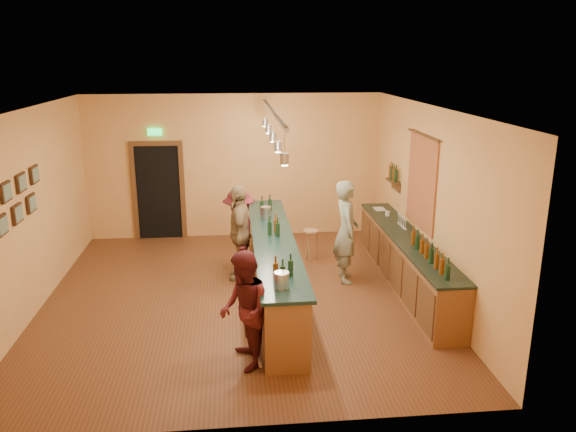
{
  "coord_description": "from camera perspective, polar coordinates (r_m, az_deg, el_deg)",
  "views": [
    {
      "loc": [
        -0.05,
        -8.89,
        3.99
      ],
      "look_at": [
        0.86,
        0.2,
        1.37
      ],
      "focal_mm": 35.0,
      "sensor_mm": 36.0,
      "label": 1
    }
  ],
  "objects": [
    {
      "name": "back_counter",
      "position": [
        10.18,
        11.92,
        -4.48
      ],
      "size": [
        0.6,
        4.55,
        1.27
      ],
      "color": "brown",
      "rests_on": "floor"
    },
    {
      "name": "wall_right",
      "position": [
        9.78,
        14.17,
        1.37
      ],
      "size": [
        0.02,
        7.0,
        3.2
      ],
      "primitive_type": "cube",
      "color": "#E49755",
      "rests_on": "floor"
    },
    {
      "name": "bottle_shelf",
      "position": [
        11.5,
        10.68,
        4.07
      ],
      "size": [
        0.17,
        0.55,
        0.54
      ],
      "color": "#543B19",
      "rests_on": "wall_right"
    },
    {
      "name": "bar_stool",
      "position": [
        11.23,
        2.34,
        -2.16
      ],
      "size": [
        0.31,
        0.31,
        0.64
      ],
      "rotation": [
        0.0,
        0.0,
        0.01
      ],
      "color": "#986944",
      "rests_on": "floor"
    },
    {
      "name": "picture_grid",
      "position": [
        8.97,
        -26.2,
        1.18
      ],
      "size": [
        0.06,
        2.2,
        0.7
      ],
      "primitive_type": null,
      "color": "#382111",
      "rests_on": "wall_left"
    },
    {
      "name": "wall_front",
      "position": [
        5.9,
        -4.8,
        -7.97
      ],
      "size": [
        6.5,
        0.02,
        3.2
      ],
      "primitive_type": "cube",
      "color": "#E49755",
      "rests_on": "floor"
    },
    {
      "name": "tasting_bar",
      "position": [
        9.53,
        -1.48,
        -4.78
      ],
      "size": [
        0.73,
        5.1,
        1.38
      ],
      "color": "brown",
      "rests_on": "floor"
    },
    {
      "name": "customer_b",
      "position": [
        10.27,
        -4.93,
        -1.66
      ],
      "size": [
        0.48,
        1.05,
        1.76
      ],
      "primitive_type": "imported",
      "rotation": [
        0.0,
        0.0,
        -1.62
      ],
      "color": "#997A51",
      "rests_on": "floor"
    },
    {
      "name": "bartender",
      "position": [
        10.15,
        5.94,
        -1.57
      ],
      "size": [
        0.46,
        0.69,
        1.88
      ],
      "primitive_type": "imported",
      "rotation": [
        0.0,
        0.0,
        1.55
      ],
      "color": "gray",
      "rests_on": "floor"
    },
    {
      "name": "tapestry",
      "position": [
        10.08,
        13.41,
        3.32
      ],
      "size": [
        0.03,
        1.4,
        1.6
      ],
      "primitive_type": "cube",
      "color": "maroon",
      "rests_on": "wall_right"
    },
    {
      "name": "wall_back",
      "position": [
        12.62,
        -5.43,
        5.03
      ],
      "size": [
        6.5,
        0.02,
        3.2
      ],
      "primitive_type": "cube",
      "color": "#E49755",
      "rests_on": "floor"
    },
    {
      "name": "wall_left",
      "position": [
        9.74,
        -24.71,
        0.32
      ],
      "size": [
        0.02,
        7.0,
        3.2
      ],
      "primitive_type": "cube",
      "color": "#E49755",
      "rests_on": "floor"
    },
    {
      "name": "ceiling",
      "position": [
        8.92,
        -5.5,
        10.86
      ],
      "size": [
        6.5,
        7.0,
        0.02
      ],
      "primitive_type": "cube",
      "color": "silver",
      "rests_on": "wall_back"
    },
    {
      "name": "doorway",
      "position": [
        12.8,
        -13.02,
        2.67
      ],
      "size": [
        1.15,
        0.09,
        2.48
      ],
      "color": "black",
      "rests_on": "wall_back"
    },
    {
      "name": "customer_a",
      "position": [
        7.41,
        -4.48,
        -9.56
      ],
      "size": [
        0.71,
        0.86,
        1.59
      ],
      "primitive_type": "imported",
      "rotation": [
        0.0,
        0.0,
        -1.42
      ],
      "color": "#59191E",
      "rests_on": "floor"
    },
    {
      "name": "pendant_track",
      "position": [
        8.97,
        -1.58,
        9.56
      ],
      "size": [
        0.11,
        4.6,
        0.5
      ],
      "color": "silver",
      "rests_on": "ceiling"
    },
    {
      "name": "floor",
      "position": [
        9.74,
        -4.99,
        -8.22
      ],
      "size": [
        7.0,
        7.0,
        0.0
      ],
      "primitive_type": "plane",
      "color": "#553318",
      "rests_on": "ground"
    },
    {
      "name": "customer_c",
      "position": [
        10.52,
        -4.94,
        -1.63
      ],
      "size": [
        0.73,
        1.12,
        1.62
      ],
      "primitive_type": "imported",
      "rotation": [
        0.0,
        0.0,
        -1.44
      ],
      "color": "#59191E",
      "rests_on": "floor"
    }
  ]
}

